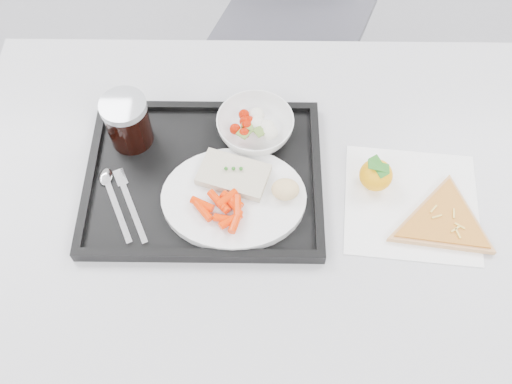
{
  "coord_description": "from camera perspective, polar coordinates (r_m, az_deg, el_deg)",
  "views": [
    {
      "loc": [
        -0.02,
        -0.27,
        1.69
      ],
      "look_at": [
        -0.02,
        0.28,
        0.77
      ],
      "focal_mm": 40.0,
      "sensor_mm": 36.0,
      "label": 1
    }
  ],
  "objects": [
    {
      "name": "salad_contents",
      "position": [
        1.12,
        -0.07,
        6.76
      ],
      "size": [
        0.09,
        0.08,
        0.03
      ],
      "color": "#A61300",
      "rests_on": "salad_bowl"
    },
    {
      "name": "napkin",
      "position": [
        1.12,
        15.26,
        -1.09
      ],
      "size": [
        0.27,
        0.26,
        0.0
      ],
      "color": "white",
      "rests_on": "table"
    },
    {
      "name": "fish_fillet",
      "position": [
        1.07,
        -2.26,
        1.76
      ],
      "size": [
        0.14,
        0.11,
        0.02
      ],
      "color": "beige",
      "rests_on": "dinner_plate"
    },
    {
      "name": "salad_bowl",
      "position": [
        1.13,
        -0.08,
        6.56
      ],
      "size": [
        0.15,
        0.15,
        0.05
      ],
      "color": "white",
      "rests_on": "tray"
    },
    {
      "name": "table",
      "position": [
        1.15,
        1.08,
        -1.57
      ],
      "size": [
        1.2,
        0.8,
        0.75
      ],
      "color": "#ABABAD",
      "rests_on": "ground"
    },
    {
      "name": "carrot_pile",
      "position": [
        1.03,
        -3.25,
        -1.59
      ],
      "size": [
        0.1,
        0.09,
        0.02
      ],
      "color": "#F42F01",
      "rests_on": "dinner_plate"
    },
    {
      "name": "room",
      "position": [
        0.39,
        2.75,
        11.59
      ],
      "size": [
        6.04,
        7.04,
        2.84
      ],
      "color": "gray",
      "rests_on": "ground"
    },
    {
      "name": "bread_roll",
      "position": [
        1.04,
        2.95,
        0.27
      ],
      "size": [
        0.06,
        0.06,
        0.03
      ],
      "color": "#D2B37B",
      "rests_on": "dinner_plate"
    },
    {
      "name": "pizza_slice",
      "position": [
        1.11,
        18.26,
        -2.83
      ],
      "size": [
        0.29,
        0.29,
        0.02
      ],
      "color": "tan",
      "rests_on": "napkin"
    },
    {
      "name": "tangerine",
      "position": [
        1.1,
        11.9,
        1.67
      ],
      "size": [
        0.07,
        0.07,
        0.07
      ],
      "color": "orange",
      "rests_on": "napkin"
    },
    {
      "name": "cutlery",
      "position": [
        1.1,
        -13.61,
        -0.37
      ],
      "size": [
        0.12,
        0.16,
        0.01
      ],
      "color": "silver",
      "rests_on": "tray"
    },
    {
      "name": "cola_glass",
      "position": [
        1.13,
        -12.73,
        6.94
      ],
      "size": [
        0.09,
        0.09,
        0.11
      ],
      "color": "black",
      "rests_on": "tray"
    },
    {
      "name": "dinner_plate",
      "position": [
        1.06,
        -2.23,
        -0.62
      ],
      "size": [
        0.27,
        0.27,
        0.02
      ],
      "color": "white",
      "rests_on": "tray"
    },
    {
      "name": "tray",
      "position": [
        1.11,
        -5.2,
        1.44
      ],
      "size": [
        0.45,
        0.35,
        0.03
      ],
      "color": "black",
      "rests_on": "table"
    }
  ]
}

